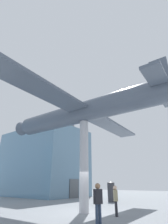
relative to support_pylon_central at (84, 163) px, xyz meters
The scene contains 7 objects.
ground_plane 3.08m from the support_pylon_central, ahead, with size 80.00×80.00×0.00m, color gray.
glass_pavilion_right 17.92m from the support_pylon_central, 59.38° to the left, with size 8.42×13.47×10.28m.
support_pylon_central is the anchor object (origin of this frame).
suspended_airplane 3.92m from the support_pylon_central, 92.25° to the left, with size 18.09×15.05×3.12m.
visitor_person 4.06m from the support_pylon_central, 131.46° to the right, with size 0.45×0.34×1.77m.
visitor_second 3.10m from the support_pylon_central, 85.24° to the right, with size 0.45×0.41×1.64m.
info_kiosk 7.98m from the support_pylon_central, 15.98° to the left, with size 0.86×0.86×2.00m.
Camera 1 is at (-10.10, -7.75, 1.75)m, focal length 28.00 mm.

